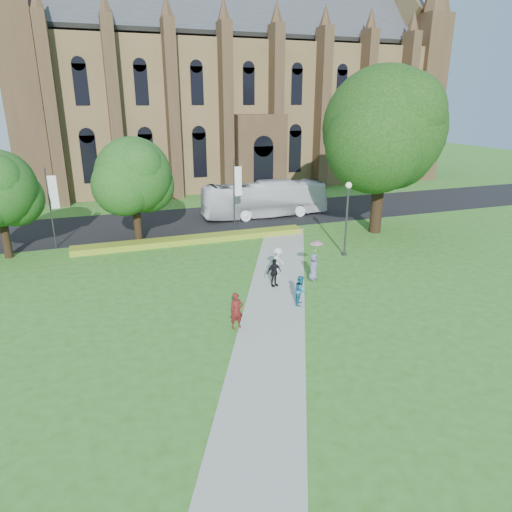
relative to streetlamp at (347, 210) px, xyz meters
name	(u,v)px	position (x,y,z in m)	size (l,w,h in m)	color
ground	(283,307)	(-7.50, -6.50, -3.30)	(160.00, 160.00, 0.00)	#336B20
road	(199,220)	(-7.50, 13.50, -3.29)	(160.00, 10.00, 0.02)	black
footpath	(276,299)	(-7.50, -5.50, -3.28)	(3.20, 30.00, 0.04)	#B2B2A8
flower_hedge	(193,239)	(-9.50, 6.70, -3.07)	(18.00, 1.40, 0.45)	gold
cathedral	(237,80)	(2.50, 33.23, 9.69)	(52.60, 18.25, 28.00)	olive
streetlamp	(347,210)	(0.00, 0.00, 0.00)	(0.44, 0.44, 5.24)	#38383D
large_tree	(383,129)	(5.50, 4.50, 5.07)	(9.60, 9.60, 13.20)	#332114
street_tree_1	(133,175)	(-13.50, 8.00, 1.93)	(5.60, 5.60, 8.05)	#332114
banner_pole_0	(236,191)	(-5.39, 8.70, 0.09)	(0.70, 0.10, 6.00)	#38383D
banner_pole_1	(51,204)	(-19.39, 8.70, 0.09)	(0.70, 0.10, 6.00)	#38383D
tour_coach	(265,199)	(-1.33, 12.63, -1.62)	(2.78, 11.88, 3.31)	silver
pedestrian_0	(237,311)	(-10.54, -7.99, -2.36)	(0.65, 0.43, 1.80)	#5D1715
pedestrian_1	(301,290)	(-6.49, -6.59, -2.44)	(0.79, 0.62, 1.63)	#1A6786
pedestrian_2	(278,262)	(-6.12, -2.40, -2.31)	(1.23, 0.70, 1.90)	silver
pedestrian_3	(274,272)	(-6.90, -3.72, -2.40)	(1.00, 0.42, 1.71)	black
pedestrian_4	(313,267)	(-4.24, -3.55, -2.43)	(0.80, 0.52, 1.64)	slate
parasol	(316,248)	(-4.06, -3.45, -1.26)	(0.80, 0.80, 0.70)	#E3A2A0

